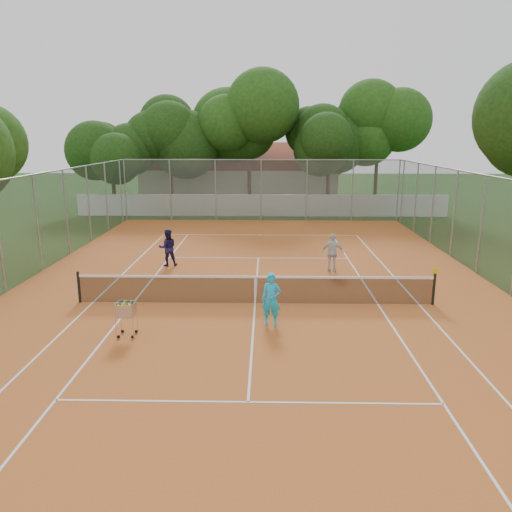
{
  "coord_description": "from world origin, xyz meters",
  "views": [
    {
      "loc": [
        0.37,
        -15.92,
        5.51
      ],
      "look_at": [
        0.0,
        1.5,
        1.3
      ],
      "focal_mm": 35.0,
      "sensor_mm": 36.0,
      "label": 1
    }
  ],
  "objects_px": {
    "player_far_right": "(333,253)",
    "ball_hopper": "(126,318)",
    "tennis_net": "(255,289)",
    "player_near": "(271,299)",
    "player_far_left": "(168,248)",
    "clubhouse": "(240,174)"
  },
  "relations": [
    {
      "from": "player_far_left",
      "to": "ball_hopper",
      "type": "height_order",
      "value": "player_far_left"
    },
    {
      "from": "player_near",
      "to": "player_far_left",
      "type": "height_order",
      "value": "player_far_left"
    },
    {
      "from": "player_near",
      "to": "player_far_right",
      "type": "distance_m",
      "value": 6.62
    },
    {
      "from": "player_near",
      "to": "player_far_left",
      "type": "xyz_separation_m",
      "value": [
        -4.41,
        6.89,
        0.0
      ]
    },
    {
      "from": "clubhouse",
      "to": "player_near",
      "type": "height_order",
      "value": "clubhouse"
    },
    {
      "from": "tennis_net",
      "to": "clubhouse",
      "type": "distance_m",
      "value": 29.12
    },
    {
      "from": "player_near",
      "to": "ball_hopper",
      "type": "xyz_separation_m",
      "value": [
        -4.05,
        -0.95,
        -0.26
      ]
    },
    {
      "from": "player_near",
      "to": "clubhouse",
      "type": "bearing_deg",
      "value": 103.38
    },
    {
      "from": "player_far_left",
      "to": "ball_hopper",
      "type": "distance_m",
      "value": 7.85
    },
    {
      "from": "tennis_net",
      "to": "player_near",
      "type": "height_order",
      "value": "player_near"
    },
    {
      "from": "clubhouse",
      "to": "player_far_right",
      "type": "bearing_deg",
      "value": -78.38
    },
    {
      "from": "clubhouse",
      "to": "player_near",
      "type": "relative_size",
      "value": 10.34
    },
    {
      "from": "clubhouse",
      "to": "player_far_right",
      "type": "xyz_separation_m",
      "value": [
        5.11,
        -24.84,
        -1.38
      ]
    },
    {
      "from": "player_far_left",
      "to": "ball_hopper",
      "type": "bearing_deg",
      "value": 76.42
    },
    {
      "from": "player_near",
      "to": "ball_hopper",
      "type": "distance_m",
      "value": 4.17
    },
    {
      "from": "clubhouse",
      "to": "player_far_left",
      "type": "height_order",
      "value": "clubhouse"
    },
    {
      "from": "player_far_left",
      "to": "player_far_right",
      "type": "xyz_separation_m",
      "value": [
        6.99,
        -0.79,
        0.0
      ]
    },
    {
      "from": "clubhouse",
      "to": "player_far_left",
      "type": "relative_size",
      "value": 10.31
    },
    {
      "from": "clubhouse",
      "to": "player_near",
      "type": "xyz_separation_m",
      "value": [
        2.52,
        -30.94,
        -1.39
      ]
    },
    {
      "from": "player_far_left",
      "to": "player_far_right",
      "type": "bearing_deg",
      "value": 157.39
    },
    {
      "from": "clubhouse",
      "to": "ball_hopper",
      "type": "bearing_deg",
      "value": -92.74
    },
    {
      "from": "player_far_right",
      "to": "ball_hopper",
      "type": "relative_size",
      "value": 1.48
    }
  ]
}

